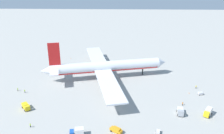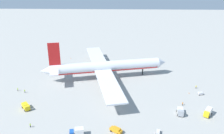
{
  "view_description": "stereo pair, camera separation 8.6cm",
  "coord_description": "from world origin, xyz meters",
  "px_view_note": "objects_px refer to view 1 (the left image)",
  "views": [
    {
      "loc": [
        7.26,
        -119.54,
        53.18
      ],
      "look_at": [
        2.72,
        0.57,
        6.2
      ],
      "focal_mm": 36.88,
      "sensor_mm": 36.0,
      "label": 1
    },
    {
      "loc": [
        7.34,
        -119.54,
        53.18
      ],
      "look_at": [
        2.72,
        0.57,
        6.2
      ],
      "focal_mm": 36.88,
      "sensor_mm": 36.0,
      "label": 2
    }
  ],
  "objects_px": {
    "ground_worker_2": "(25,91)",
    "traffic_cone_1": "(50,54)",
    "baggage_cart_0": "(201,93)",
    "service_van": "(116,130)",
    "ground_worker_0": "(183,104)",
    "service_truck_4": "(26,106)",
    "ground_worker_4": "(196,87)",
    "service_truck_2": "(77,132)",
    "baggage_cart_1": "(158,132)",
    "traffic_cone_0": "(189,93)",
    "service_truck_1": "(180,111)",
    "traffic_cone_2": "(71,58)",
    "service_truck_0": "(208,112)",
    "ground_worker_5": "(30,125)",
    "ground_worker_1": "(18,90)",
    "airliner": "(105,67)"
  },
  "relations": [
    {
      "from": "baggage_cart_1",
      "to": "traffic_cone_2",
      "type": "bearing_deg",
      "value": 121.04
    },
    {
      "from": "traffic_cone_0",
      "to": "traffic_cone_1",
      "type": "xyz_separation_m",
      "value": [
        -86.03,
        57.77,
        0.0
      ]
    },
    {
      "from": "ground_worker_1",
      "to": "ground_worker_5",
      "type": "xyz_separation_m",
      "value": [
        17.28,
        -29.15,
        -0.01
      ]
    },
    {
      "from": "service_truck_1",
      "to": "traffic_cone_0",
      "type": "relative_size",
      "value": 9.99
    },
    {
      "from": "ground_worker_2",
      "to": "ground_worker_5",
      "type": "bearing_deg",
      "value": -64.58
    },
    {
      "from": "ground_worker_2",
      "to": "traffic_cone_1",
      "type": "xyz_separation_m",
      "value": [
        -5.16,
        60.14,
        -0.64
      ]
    },
    {
      "from": "service_truck_2",
      "to": "traffic_cone_0",
      "type": "relative_size",
      "value": 9.68
    },
    {
      "from": "ground_worker_1",
      "to": "ground_worker_2",
      "type": "xyz_separation_m",
      "value": [
        4.21,
        -1.65,
        0.04
      ]
    },
    {
      "from": "baggage_cart_0",
      "to": "ground_worker_2",
      "type": "xyz_separation_m",
      "value": [
        -86.02,
        -1.28,
        0.15
      ]
    },
    {
      "from": "service_truck_1",
      "to": "ground_worker_5",
      "type": "distance_m",
      "value": 60.06
    },
    {
      "from": "ground_worker_1",
      "to": "traffic_cone_1",
      "type": "distance_m",
      "value": 58.51
    },
    {
      "from": "baggage_cart_0",
      "to": "service_van",
      "type": "bearing_deg",
      "value": -142.84
    },
    {
      "from": "service_truck_0",
      "to": "baggage_cart_1",
      "type": "height_order",
      "value": "service_truck_0"
    },
    {
      "from": "service_truck_4",
      "to": "traffic_cone_0",
      "type": "bearing_deg",
      "value": 12.94
    },
    {
      "from": "traffic_cone_0",
      "to": "traffic_cone_1",
      "type": "bearing_deg",
      "value": 146.12
    },
    {
      "from": "traffic_cone_0",
      "to": "baggage_cart_1",
      "type": "bearing_deg",
      "value": -121.96
    },
    {
      "from": "service_truck_1",
      "to": "traffic_cone_2",
      "type": "height_order",
      "value": "service_truck_1"
    },
    {
      "from": "ground_worker_1",
      "to": "ground_worker_2",
      "type": "bearing_deg",
      "value": -21.33
    },
    {
      "from": "traffic_cone_2",
      "to": "baggage_cart_0",
      "type": "bearing_deg",
      "value": -34.34
    },
    {
      "from": "baggage_cart_0",
      "to": "ground_worker_4",
      "type": "relative_size",
      "value": 1.84
    },
    {
      "from": "ground_worker_4",
      "to": "service_truck_2",
      "type": "bearing_deg",
      "value": -143.6
    },
    {
      "from": "service_truck_4",
      "to": "baggage_cart_1",
      "type": "xyz_separation_m",
      "value": [
        54.62,
        -14.69,
        -0.63
      ]
    },
    {
      "from": "airliner",
      "to": "ground_worker_0",
      "type": "distance_m",
      "value": 46.91
    },
    {
      "from": "service_truck_2",
      "to": "service_truck_4",
      "type": "height_order",
      "value": "service_truck_2"
    },
    {
      "from": "service_van",
      "to": "ground_worker_2",
      "type": "height_order",
      "value": "service_van"
    },
    {
      "from": "service_truck_2",
      "to": "ground_worker_5",
      "type": "xyz_separation_m",
      "value": [
        -18.77,
        4.2,
        -0.73
      ]
    },
    {
      "from": "baggage_cart_1",
      "to": "baggage_cart_0",
      "type": "bearing_deg",
      "value": 50.86
    },
    {
      "from": "service_truck_0",
      "to": "ground_worker_2",
      "type": "bearing_deg",
      "value": 168.63
    },
    {
      "from": "service_truck_2",
      "to": "baggage_cart_0",
      "type": "relative_size",
      "value": 1.69
    },
    {
      "from": "service_truck_2",
      "to": "ground_worker_5",
      "type": "height_order",
      "value": "service_truck_2"
    },
    {
      "from": "airliner",
      "to": "service_truck_4",
      "type": "relative_size",
      "value": 14.91
    },
    {
      "from": "service_truck_0",
      "to": "traffic_cone_1",
      "type": "distance_m",
      "value": 117.21
    },
    {
      "from": "service_truck_0",
      "to": "service_truck_4",
      "type": "bearing_deg",
      "value": 178.5
    },
    {
      "from": "baggage_cart_0",
      "to": "ground_worker_1",
      "type": "height_order",
      "value": "ground_worker_1"
    },
    {
      "from": "ground_worker_0",
      "to": "service_van",
      "type": "bearing_deg",
      "value": -145.28
    },
    {
      "from": "service_truck_4",
      "to": "ground_worker_4",
      "type": "bearing_deg",
      "value": 16.06
    },
    {
      "from": "baggage_cart_0",
      "to": "ground_worker_5",
      "type": "xyz_separation_m",
      "value": [
        -72.95,
        -28.78,
        0.1
      ]
    },
    {
      "from": "baggage_cart_0",
      "to": "baggage_cart_1",
      "type": "relative_size",
      "value": 1.05
    },
    {
      "from": "airliner",
      "to": "service_truck_0",
      "type": "height_order",
      "value": "airliner"
    },
    {
      "from": "service_truck_4",
      "to": "ground_worker_0",
      "type": "distance_m",
      "value": 68.68
    },
    {
      "from": "service_truck_2",
      "to": "ground_worker_2",
      "type": "height_order",
      "value": "service_truck_2"
    },
    {
      "from": "service_truck_1",
      "to": "service_truck_2",
      "type": "height_order",
      "value": "service_truck_2"
    },
    {
      "from": "airliner",
      "to": "ground_worker_5",
      "type": "bearing_deg",
      "value": -118.08
    },
    {
      "from": "airliner",
      "to": "traffic_cone_1",
      "type": "xyz_separation_m",
      "value": [
        -43.43,
        40.42,
        -6.22
      ]
    },
    {
      "from": "ground_worker_4",
      "to": "service_truck_4",
      "type": "bearing_deg",
      "value": -163.94
    },
    {
      "from": "service_truck_2",
      "to": "service_truck_1",
      "type": "bearing_deg",
      "value": 20.85
    },
    {
      "from": "service_truck_4",
      "to": "ground_worker_4",
      "type": "relative_size",
      "value": 3.12
    },
    {
      "from": "baggage_cart_1",
      "to": "ground_worker_1",
      "type": "xyz_separation_m",
      "value": [
        -65.24,
        31.07,
        0.18
      ]
    },
    {
      "from": "ground_worker_1",
      "to": "baggage_cart_0",
      "type": "bearing_deg",
      "value": -0.24
    },
    {
      "from": "service_van",
      "to": "traffic_cone_2",
      "type": "xyz_separation_m",
      "value": [
        -33.47,
        80.99,
        -0.76
      ]
    }
  ]
}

